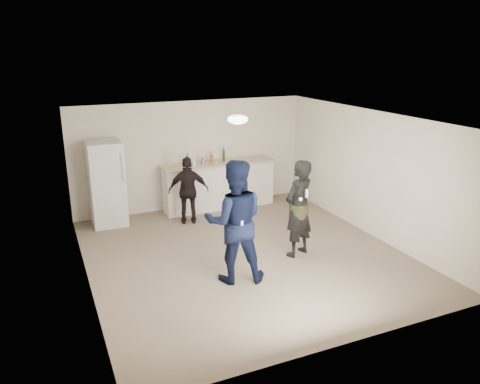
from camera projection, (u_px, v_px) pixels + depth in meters
name	position (u px, v px, depth m)	size (l,w,h in m)	color
floor	(244.00, 254.00, 8.62)	(6.00, 6.00, 0.00)	#6B5B4C
ceiling	(245.00, 119.00, 7.87)	(6.00, 6.00, 0.00)	silver
wall_back	(192.00, 155.00, 10.87)	(6.00, 6.00, 0.00)	beige
wall_front	(347.00, 257.00, 5.62)	(6.00, 6.00, 0.00)	beige
wall_left	(82.00, 211.00, 7.19)	(6.00, 6.00, 0.00)	beige
wall_right	(370.00, 173.00, 9.30)	(6.00, 6.00, 0.00)	beige
counter	(219.00, 186.00, 11.00)	(2.60, 0.56, 1.05)	silver
counter_top	(218.00, 164.00, 10.84)	(2.68, 0.64, 0.04)	#C5B499
fridge	(107.00, 184.00, 9.85)	(0.70, 0.70, 1.80)	silver
fridge_handle	(122.00, 168.00, 9.51)	(0.02, 0.02, 0.60)	silver
ceiling_dome	(238.00, 119.00, 8.15)	(0.36, 0.36, 0.16)	white
shaker	(203.00, 161.00, 10.66)	(0.08, 0.08, 0.17)	#BCBBC0
man	(235.00, 222.00, 7.42)	(0.98, 0.76, 2.02)	#0F1941
woman	(299.00, 209.00, 8.36)	(0.65, 0.43, 1.79)	black
camo_shorts	(298.00, 211.00, 8.37)	(0.34, 0.34, 0.28)	#343D1B
spectator	(189.00, 191.00, 9.95)	(0.86, 0.36, 1.46)	black
remote_man	(242.00, 225.00, 7.16)	(0.04, 0.04, 0.15)	white
nunchuk_man	(248.00, 227.00, 7.26)	(0.07, 0.07, 0.07)	white
remote_woman	(307.00, 193.00, 8.04)	(0.04, 0.04, 0.15)	white
nunchuk_woman	(301.00, 199.00, 8.05)	(0.07, 0.07, 0.07)	white
bottle_cluster	(205.00, 160.00, 10.64)	(0.99, 0.32, 0.27)	#13421E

